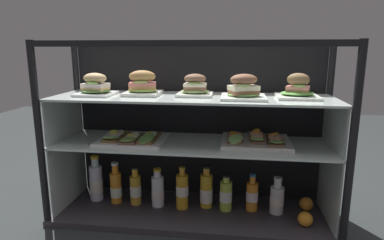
% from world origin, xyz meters
% --- Properties ---
extents(ground_plane, '(6.00, 6.00, 0.02)m').
position_xyz_m(ground_plane, '(0.00, 0.00, -0.01)').
color(ground_plane, '#272B2C').
rests_on(ground_plane, ground).
extents(case_base_deck, '(1.43, 0.44, 0.03)m').
position_xyz_m(case_base_deck, '(0.00, 0.00, 0.02)').
color(case_base_deck, '#373339').
rests_on(case_base_deck, ground).
extents(case_frame, '(1.43, 0.44, 0.91)m').
position_xyz_m(case_frame, '(0.00, 0.13, 0.50)').
color(case_frame, black).
rests_on(case_frame, ground).
extents(riser_lower_tier, '(1.37, 0.37, 0.36)m').
position_xyz_m(riser_lower_tier, '(0.00, 0.00, 0.21)').
color(riser_lower_tier, silver).
rests_on(riser_lower_tier, case_base_deck).
extents(shelf_lower_glass, '(1.38, 0.39, 0.01)m').
position_xyz_m(shelf_lower_glass, '(0.00, 0.00, 0.40)').
color(shelf_lower_glass, silver).
rests_on(shelf_lower_glass, riser_lower_tier).
extents(riser_upper_tier, '(1.37, 0.37, 0.23)m').
position_xyz_m(riser_upper_tier, '(0.00, 0.00, 0.52)').
color(riser_upper_tier, silver).
rests_on(riser_upper_tier, shelf_lower_glass).
extents(shelf_upper_glass, '(1.38, 0.39, 0.01)m').
position_xyz_m(shelf_upper_glass, '(0.00, 0.00, 0.63)').
color(shelf_upper_glass, silver).
rests_on(shelf_upper_glass, riser_upper_tier).
extents(plated_roll_sandwich_mid_right, '(0.18, 0.18, 0.11)m').
position_xyz_m(plated_roll_sandwich_mid_right, '(-0.49, -0.02, 0.68)').
color(plated_roll_sandwich_mid_right, white).
rests_on(plated_roll_sandwich_mid_right, shelf_upper_glass).
extents(plated_roll_sandwich_far_right, '(0.18, 0.18, 0.13)m').
position_xyz_m(plated_roll_sandwich_far_right, '(-0.26, 0.02, 0.69)').
color(plated_roll_sandwich_far_right, white).
rests_on(plated_roll_sandwich_far_right, shelf_upper_glass).
extents(plated_roll_sandwich_left_of_center, '(0.17, 0.17, 0.11)m').
position_xyz_m(plated_roll_sandwich_left_of_center, '(0.01, 0.03, 0.68)').
color(plated_roll_sandwich_left_of_center, white).
rests_on(plated_roll_sandwich_left_of_center, shelf_upper_glass).
extents(plated_roll_sandwich_right_of_center, '(0.21, 0.21, 0.12)m').
position_xyz_m(plated_roll_sandwich_right_of_center, '(0.25, -0.04, 0.68)').
color(plated_roll_sandwich_right_of_center, white).
rests_on(plated_roll_sandwich_right_of_center, shelf_upper_glass).
extents(plated_roll_sandwich_mid_left, '(0.20, 0.20, 0.12)m').
position_xyz_m(plated_roll_sandwich_mid_left, '(0.50, 0.02, 0.68)').
color(plated_roll_sandwich_mid_left, white).
rests_on(plated_roll_sandwich_mid_left, shelf_upper_glass).
extents(open_sandwich_tray_near_right_corner, '(0.34, 0.29, 0.06)m').
position_xyz_m(open_sandwich_tray_near_right_corner, '(-0.31, -0.02, 0.42)').
color(open_sandwich_tray_near_right_corner, white).
rests_on(open_sandwich_tray_near_right_corner, shelf_lower_glass).
extents(open_sandwich_tray_right_of_center, '(0.34, 0.28, 0.06)m').
position_xyz_m(open_sandwich_tray_right_of_center, '(0.32, 0.03, 0.42)').
color(open_sandwich_tray_right_of_center, white).
rests_on(open_sandwich_tray_right_of_center, shelf_lower_glass).
extents(juice_bottle_front_middle, '(0.07, 0.07, 0.26)m').
position_xyz_m(juice_bottle_front_middle, '(-0.55, 0.05, 0.14)').
color(juice_bottle_front_middle, silver).
rests_on(juice_bottle_front_middle, case_base_deck).
extents(juice_bottle_tucked_behind, '(0.06, 0.06, 0.23)m').
position_xyz_m(juice_bottle_tucked_behind, '(-0.43, 0.03, 0.12)').
color(juice_bottle_tucked_behind, orange).
rests_on(juice_bottle_tucked_behind, case_base_deck).
extents(juice_bottle_front_left_end, '(0.06, 0.06, 0.21)m').
position_xyz_m(juice_bottle_front_left_end, '(-0.32, 0.03, 0.12)').
color(juice_bottle_front_left_end, gold).
rests_on(juice_bottle_front_left_end, case_base_deck).
extents(juice_bottle_back_center, '(0.07, 0.07, 0.21)m').
position_xyz_m(juice_bottle_back_center, '(-0.19, 0.02, 0.12)').
color(juice_bottle_back_center, white).
rests_on(juice_bottle_back_center, case_base_deck).
extents(juice_bottle_front_second, '(0.07, 0.07, 0.23)m').
position_xyz_m(juice_bottle_front_second, '(-0.06, 0.02, 0.13)').
color(juice_bottle_front_second, gold).
rests_on(juice_bottle_front_second, case_base_deck).
extents(juice_bottle_near_post, '(0.07, 0.07, 0.23)m').
position_xyz_m(juice_bottle_near_post, '(0.07, 0.05, 0.12)').
color(juice_bottle_near_post, gold).
rests_on(juice_bottle_near_post, case_base_deck).
extents(juice_bottle_front_fourth, '(0.06, 0.06, 0.20)m').
position_xyz_m(juice_bottle_front_fourth, '(0.18, 0.03, 0.12)').
color(juice_bottle_front_fourth, '#B7CC45').
rests_on(juice_bottle_front_fourth, case_base_deck).
extents(juice_bottle_back_right, '(0.06, 0.06, 0.20)m').
position_xyz_m(juice_bottle_back_right, '(0.31, 0.04, 0.12)').
color(juice_bottle_back_right, orange).
rests_on(juice_bottle_back_right, case_base_deck).
extents(juice_bottle_back_left, '(0.07, 0.07, 0.19)m').
position_xyz_m(juice_bottle_back_left, '(0.44, 0.03, 0.11)').
color(juice_bottle_back_left, silver).
rests_on(juice_bottle_back_left, case_base_deck).
extents(orange_fruit_beside_bottles, '(0.07, 0.07, 0.07)m').
position_xyz_m(orange_fruit_beside_bottles, '(0.56, -0.09, 0.07)').
color(orange_fruit_beside_bottles, orange).
rests_on(orange_fruit_beside_bottles, case_base_deck).
extents(orange_fruit_near_left_post, '(0.07, 0.07, 0.07)m').
position_xyz_m(orange_fruit_near_left_post, '(0.60, 0.08, 0.07)').
color(orange_fruit_near_left_post, orange).
rests_on(orange_fruit_near_left_post, case_base_deck).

